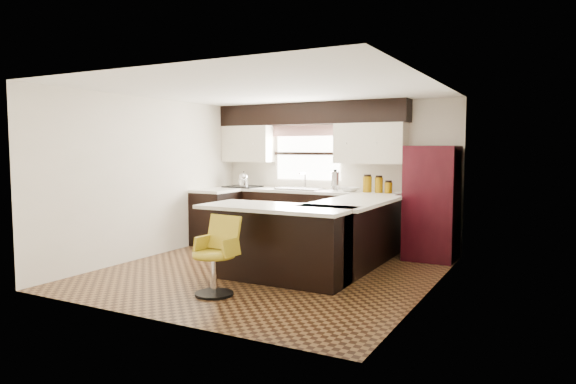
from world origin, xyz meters
The scene contains 30 objects.
floor centered at (0.00, 0.00, 0.00)m, with size 4.40×4.40×0.00m, color #49301A.
ceiling centered at (0.00, 0.00, 2.40)m, with size 4.40×4.40×0.00m, color silver.
wall_back centered at (0.00, 2.20, 1.20)m, with size 4.40×4.40×0.00m, color beige.
wall_front centered at (0.00, -2.20, 1.20)m, with size 4.40×4.40×0.00m, color beige.
wall_left centered at (-2.10, 0.00, 1.20)m, with size 4.40×4.40×0.00m, color beige.
wall_right centered at (2.10, 0.00, 1.20)m, with size 4.40×4.40×0.00m, color beige.
base_cab_back centered at (-0.45, 1.90, 0.45)m, with size 3.30×0.60×0.90m, color black.
base_cab_left centered at (-1.80, 1.25, 0.45)m, with size 0.60×0.70×0.90m, color black.
counter_back centered at (-0.45, 1.90, 0.92)m, with size 3.30×0.60×0.04m, color silver.
counter_left centered at (-1.80, 1.25, 0.92)m, with size 0.60×0.70×0.04m, color silver.
soffit centered at (-0.40, 2.03, 2.22)m, with size 3.40×0.35×0.36m, color black.
upper_cab_left centered at (-1.62, 2.03, 1.72)m, with size 0.94×0.35×0.64m, color beige.
upper_cab_right centered at (0.68, 2.03, 1.72)m, with size 1.14×0.35×0.64m, color beige.
window_pane centered at (-0.50, 2.18, 1.55)m, with size 1.20×0.02×0.90m, color white.
valance centered at (-0.50, 2.14, 1.94)m, with size 1.30×0.06×0.18m, color #D19B93.
sink centered at (-0.50, 1.88, 0.96)m, with size 0.75×0.45×0.03m, color #B2B2B7.
dishwasher centered at (0.55, 1.61, 0.43)m, with size 0.58×0.03×0.78m, color black.
cooktop centered at (-1.65, 1.88, 0.96)m, with size 0.58×0.50×0.03m, color black.
peninsula_long centered at (0.90, 0.62, 0.45)m, with size 0.60×1.95×0.90m, color black.
peninsula_return centered at (0.38, -0.35, 0.45)m, with size 1.65×0.60×0.90m, color black.
counter_pen_long centered at (0.95, 0.62, 0.92)m, with size 0.84×1.95×0.04m, color silver.
counter_pen_return centered at (0.35, -0.44, 0.92)m, with size 1.89×0.84×0.04m, color silver.
refrigerator centered at (1.72, 1.80, 0.84)m, with size 0.72×0.69×1.68m, color black.
bar_chair centered at (0.01, -1.25, 0.44)m, with size 0.47×0.47×0.88m, color gold, non-canonical shape.
kettle centered at (-1.63, 1.88, 1.10)m, with size 0.19×0.19×0.26m, color silver, non-canonical shape.
percolator centered at (0.13, 1.90, 1.10)m, with size 0.14×0.14×0.32m, color silver.
mixing_bowl centered at (0.39, 1.90, 0.98)m, with size 0.29×0.29×0.07m, color white.
canister_large centered at (0.68, 1.92, 1.07)m, with size 0.14×0.14×0.25m, color #835C04.
canister_med centered at (0.87, 1.92, 1.07)m, with size 0.12×0.12×0.24m, color #835C04.
canister_small centered at (1.02, 1.92, 1.03)m, with size 0.12×0.12×0.17m, color #835C04.
Camera 1 is at (3.40, -5.82, 1.64)m, focal length 32.00 mm.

